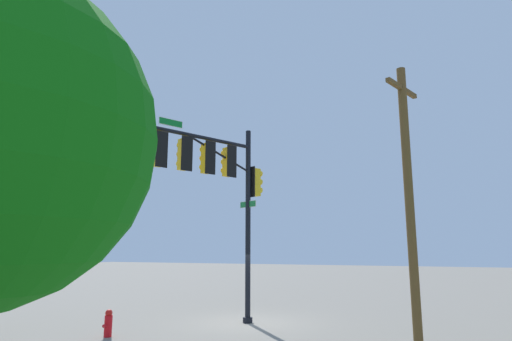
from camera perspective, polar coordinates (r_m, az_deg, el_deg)
The scene contains 4 objects.
ground_plane at distance 16.89m, azimuth -1.12°, elevation -19.65°, with size 120.00×120.00×0.00m, color gray.
signal_pole_assembly at distance 15.48m, azimuth -7.94°, elevation 0.19°, with size 6.57×3.29×7.39m.
utility_pole at distance 12.35m, azimuth 19.73°, elevation -3.41°, with size 1.74×0.71×7.80m.
fire_hydrant at distance 14.97m, azimuth -19.10°, elevation -18.69°, with size 0.33×0.24×0.83m.
Camera 1 is at (15.17, 6.90, 2.70)m, focal length 30.01 mm.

